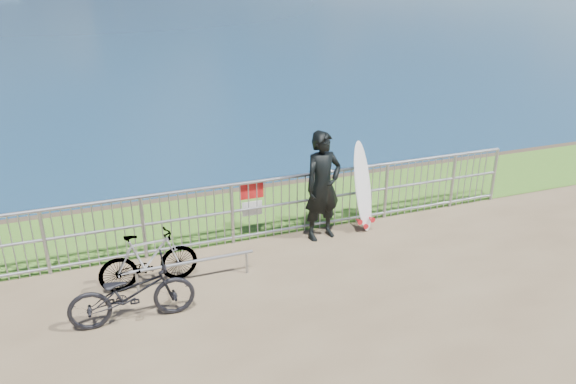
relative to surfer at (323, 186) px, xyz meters
name	(u,v)px	position (x,y,z in m)	size (l,w,h in m)	color
grass_strip	(243,213)	(-1.05, 1.42, -0.97)	(120.00, 120.00, 0.00)	#3A701F
railing	(261,209)	(-1.03, 0.32, -0.40)	(10.06, 0.10, 1.13)	#95989D
surfer	(323,186)	(0.00, 0.00, 0.00)	(0.72, 0.47, 1.96)	black
surfboard	(363,190)	(0.81, 0.04, -0.21)	(0.56, 0.54, 1.68)	white
bicycle_near	(132,293)	(-3.43, -1.42, -0.54)	(0.59, 1.69, 0.89)	black
bicycle_far	(148,260)	(-3.10, -0.58, -0.53)	(0.42, 1.49, 0.89)	black
bike_rack	(193,264)	(-2.46, -0.74, -0.66)	(1.89, 0.05, 0.39)	#95989D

